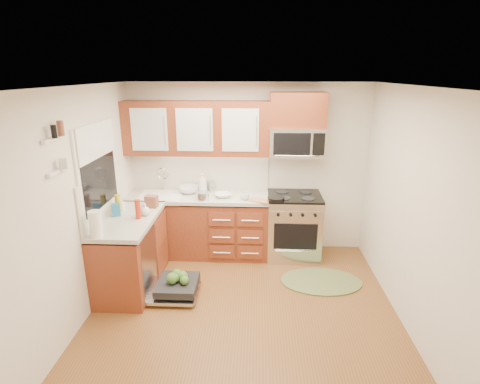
{
  "coord_description": "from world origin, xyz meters",
  "views": [
    {
      "loc": [
        0.13,
        -3.67,
        2.63
      ],
      "look_at": [
        -0.08,
        0.85,
        1.17
      ],
      "focal_mm": 28.0,
      "sensor_mm": 36.0,
      "label": 1
    }
  ],
  "objects_px": {
    "paper_towel_roll": "(95,224)",
    "cup": "(245,196)",
    "upper_cabinets": "(197,128)",
    "stock_pot": "(202,196)",
    "sink": "(162,203)",
    "skillet": "(276,199)",
    "cutting_board": "(260,200)",
    "bowl_a": "(223,195)",
    "range": "(293,226)",
    "bowl_b": "(189,190)",
    "dishwasher": "(175,288)",
    "microwave": "(296,142)",
    "rug": "(321,281)"
  },
  "relations": [
    {
      "from": "skillet",
      "to": "stock_pot",
      "type": "xyz_separation_m",
      "value": [
        -1.02,
        0.04,
        0.01
      ]
    },
    {
      "from": "cutting_board",
      "to": "bowl_a",
      "type": "distance_m",
      "value": 0.55
    },
    {
      "from": "microwave",
      "to": "bowl_b",
      "type": "xyz_separation_m",
      "value": [
        -1.55,
        -0.0,
        -0.73
      ]
    },
    {
      "from": "stock_pot",
      "to": "bowl_a",
      "type": "distance_m",
      "value": 0.31
    },
    {
      "from": "upper_cabinets",
      "to": "rug",
      "type": "distance_m",
      "value": 2.69
    },
    {
      "from": "stock_pot",
      "to": "microwave",
      "type": "bearing_deg",
      "value": 13.26
    },
    {
      "from": "rug",
      "to": "bowl_b",
      "type": "relative_size",
      "value": 3.43
    },
    {
      "from": "range",
      "to": "bowl_a",
      "type": "bearing_deg",
      "value": -176.65
    },
    {
      "from": "sink",
      "to": "rug",
      "type": "distance_m",
      "value": 2.49
    },
    {
      "from": "range",
      "to": "rug",
      "type": "distance_m",
      "value": 0.94
    },
    {
      "from": "range",
      "to": "cutting_board",
      "type": "bearing_deg",
      "value": -157.22
    },
    {
      "from": "sink",
      "to": "bowl_a",
      "type": "bearing_deg",
      "value": -3.17
    },
    {
      "from": "bowl_b",
      "to": "microwave",
      "type": "bearing_deg",
      "value": 0.14
    },
    {
      "from": "paper_towel_roll",
      "to": "cup",
      "type": "xyz_separation_m",
      "value": [
        1.57,
        1.29,
        -0.09
      ]
    },
    {
      "from": "sink",
      "to": "bowl_b",
      "type": "relative_size",
      "value": 2.01
    },
    {
      "from": "paper_towel_roll",
      "to": "bowl_b",
      "type": "xyz_separation_m",
      "value": [
        0.73,
        1.57,
        -0.1
      ]
    },
    {
      "from": "skillet",
      "to": "cutting_board",
      "type": "distance_m",
      "value": 0.22
    },
    {
      "from": "upper_cabinets",
      "to": "range",
      "type": "height_order",
      "value": "upper_cabinets"
    },
    {
      "from": "cup",
      "to": "microwave",
      "type": "bearing_deg",
      "value": 21.37
    },
    {
      "from": "stock_pot",
      "to": "dishwasher",
      "type": "bearing_deg",
      "value": -104.02
    },
    {
      "from": "upper_cabinets",
      "to": "microwave",
      "type": "relative_size",
      "value": 2.7
    },
    {
      "from": "upper_cabinets",
      "to": "stock_pot",
      "type": "bearing_deg",
      "value": -73.22
    },
    {
      "from": "range",
      "to": "bowl_a",
      "type": "height_order",
      "value": "bowl_a"
    },
    {
      "from": "paper_towel_roll",
      "to": "bowl_a",
      "type": "distance_m",
      "value": 1.88
    },
    {
      "from": "upper_cabinets",
      "to": "paper_towel_roll",
      "type": "bearing_deg",
      "value": -118.75
    },
    {
      "from": "rug",
      "to": "bowl_b",
      "type": "height_order",
      "value": "bowl_b"
    },
    {
      "from": "sink",
      "to": "stock_pot",
      "type": "bearing_deg",
      "value": -15.85
    },
    {
      "from": "cutting_board",
      "to": "bowl_a",
      "type": "relative_size",
      "value": 1.18
    },
    {
      "from": "range",
      "to": "dishwasher",
      "type": "relative_size",
      "value": 1.36
    },
    {
      "from": "upper_cabinets",
      "to": "skillet",
      "type": "height_order",
      "value": "upper_cabinets"
    },
    {
      "from": "stock_pot",
      "to": "upper_cabinets",
      "type": "bearing_deg",
      "value": 106.78
    },
    {
      "from": "sink",
      "to": "skillet",
      "type": "distance_m",
      "value": 1.67
    },
    {
      "from": "microwave",
      "to": "dishwasher",
      "type": "distance_m",
      "value": 2.55
    },
    {
      "from": "dishwasher",
      "to": "skillet",
      "type": "bearing_deg",
      "value": 35.62
    },
    {
      "from": "skillet",
      "to": "paper_towel_roll",
      "type": "xyz_separation_m",
      "value": [
        -2.0,
        -1.22,
        0.1
      ]
    },
    {
      "from": "paper_towel_roll",
      "to": "bowl_b",
      "type": "bearing_deg",
      "value": 64.9
    },
    {
      "from": "microwave",
      "to": "bowl_b",
      "type": "distance_m",
      "value": 1.71
    },
    {
      "from": "paper_towel_roll",
      "to": "microwave",
      "type": "bearing_deg",
      "value": 34.55
    },
    {
      "from": "dishwasher",
      "to": "paper_towel_roll",
      "type": "distance_m",
      "value": 1.26
    },
    {
      "from": "cutting_board",
      "to": "cup",
      "type": "relative_size",
      "value": 2.12
    },
    {
      "from": "range",
      "to": "bowl_a",
      "type": "relative_size",
      "value": 4.07
    },
    {
      "from": "range",
      "to": "bowl_b",
      "type": "xyz_separation_m",
      "value": [
        -1.55,
        0.12,
        0.5
      ]
    },
    {
      "from": "paper_towel_roll",
      "to": "bowl_a",
      "type": "height_order",
      "value": "paper_towel_roll"
    },
    {
      "from": "skillet",
      "to": "cutting_board",
      "type": "height_order",
      "value": "skillet"
    },
    {
      "from": "cutting_board",
      "to": "bowl_b",
      "type": "height_order",
      "value": "bowl_b"
    },
    {
      "from": "dishwasher",
      "to": "rug",
      "type": "relative_size",
      "value": 0.66
    },
    {
      "from": "skillet",
      "to": "stock_pot",
      "type": "relative_size",
      "value": 1.24
    },
    {
      "from": "stock_pot",
      "to": "cup",
      "type": "relative_size",
      "value": 1.47
    },
    {
      "from": "upper_cabinets",
      "to": "skillet",
      "type": "relative_size",
      "value": 8.69
    },
    {
      "from": "cutting_board",
      "to": "cup",
      "type": "bearing_deg",
      "value": 165.88
    }
  ]
}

